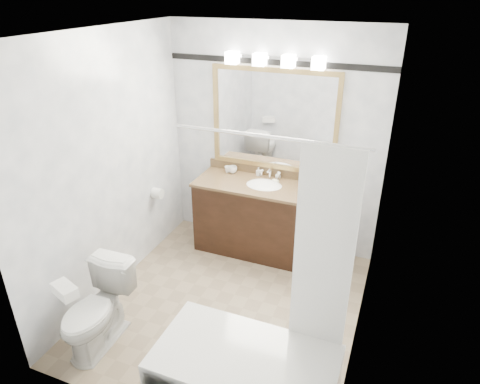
# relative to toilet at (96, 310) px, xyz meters

# --- Properties ---
(room) EXTENTS (2.42, 2.62, 2.52)m
(room) POSITION_rel_toilet_xyz_m (0.83, 0.86, 0.89)
(room) COLOR gray
(room) RESTS_ON ground
(vanity) EXTENTS (1.53, 0.58, 0.97)m
(vanity) POSITION_rel_toilet_xyz_m (0.83, 1.88, 0.08)
(vanity) COLOR black
(vanity) RESTS_ON ground
(mirror) EXTENTS (1.40, 0.04, 1.10)m
(mirror) POSITION_rel_toilet_xyz_m (0.83, 2.14, 1.14)
(mirror) COLOR tan
(mirror) RESTS_ON room
(vanity_light_bar) EXTENTS (1.02, 0.14, 0.12)m
(vanity_light_bar) POSITION_rel_toilet_xyz_m (0.83, 2.09, 1.77)
(vanity_light_bar) COLOR silver
(vanity_light_bar) RESTS_ON room
(accent_stripe) EXTENTS (2.40, 0.01, 0.06)m
(accent_stripe) POSITION_rel_toilet_xyz_m (0.83, 2.15, 1.74)
(accent_stripe) COLOR black
(accent_stripe) RESTS_ON room
(bathtub) EXTENTS (1.30, 0.75, 1.96)m
(bathtub) POSITION_rel_toilet_xyz_m (1.38, -0.04, -0.08)
(bathtub) COLOR white
(bathtub) RESTS_ON ground
(tp_roll) EXTENTS (0.11, 0.12, 0.12)m
(tp_roll) POSITION_rel_toilet_xyz_m (-0.31, 1.52, 0.34)
(tp_roll) COLOR white
(tp_roll) RESTS_ON room
(toilet) EXTENTS (0.43, 0.72, 0.73)m
(toilet) POSITION_rel_toilet_xyz_m (0.00, 0.00, 0.00)
(toilet) COLOR white
(toilet) RESTS_ON ground
(tissue_box) EXTENTS (0.24, 0.18, 0.09)m
(tissue_box) POSITION_rel_toilet_xyz_m (0.00, -0.26, 0.41)
(tissue_box) COLOR white
(tissue_box) RESTS_ON toilet
(coffee_maker) EXTENTS (0.19, 0.24, 0.36)m
(coffee_maker) POSITION_rel_toilet_xyz_m (1.39, 1.83, 0.67)
(coffee_maker) COLOR black
(coffee_maker) RESTS_ON vanity
(cup_left) EXTENTS (0.11, 0.11, 0.08)m
(cup_left) POSITION_rel_toilet_xyz_m (0.38, 2.05, 0.53)
(cup_left) COLOR white
(cup_left) RESTS_ON vanity
(cup_right) EXTENTS (0.08, 0.08, 0.07)m
(cup_right) POSITION_rel_toilet_xyz_m (0.33, 2.05, 0.52)
(cup_right) COLOR white
(cup_right) RESTS_ON vanity
(soap_bottle_a) EXTENTS (0.05, 0.05, 0.10)m
(soap_bottle_a) POSITION_rel_toilet_xyz_m (0.69, 2.09, 0.53)
(soap_bottle_a) COLOR white
(soap_bottle_a) RESTS_ON vanity
(soap_bottle_b) EXTENTS (0.07, 0.07, 0.08)m
(soap_bottle_b) POSITION_rel_toilet_xyz_m (0.92, 2.09, 0.53)
(soap_bottle_b) COLOR white
(soap_bottle_b) RESTS_ON vanity
(soap_bar) EXTENTS (0.08, 0.07, 0.02)m
(soap_bar) POSITION_rel_toilet_xyz_m (0.92, 1.99, 0.50)
(soap_bar) COLOR beige
(soap_bar) RESTS_ON vanity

